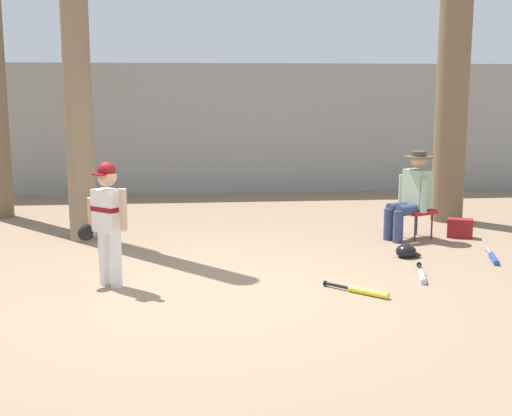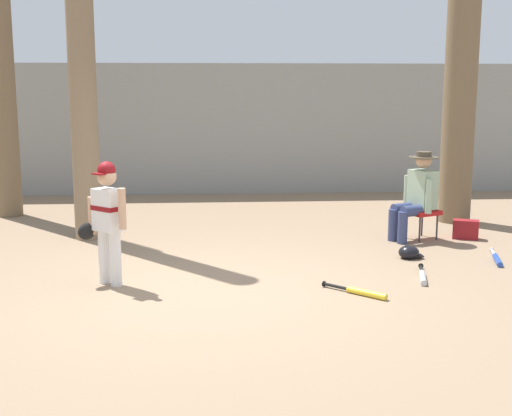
{
  "view_description": "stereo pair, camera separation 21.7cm",
  "coord_description": "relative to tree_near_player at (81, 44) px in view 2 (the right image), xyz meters",
  "views": [
    {
      "loc": [
        -0.17,
        -6.67,
        2.06
      ],
      "look_at": [
        0.54,
        0.65,
        0.75
      ],
      "focal_mm": 47.95,
      "sensor_mm": 36.0,
      "label": 1
    },
    {
      "loc": [
        0.05,
        -6.69,
        2.06
      ],
      "look_at": [
        0.54,
        0.65,
        0.75
      ],
      "focal_mm": 47.95,
      "sensor_mm": 36.0,
      "label": 2
    }
  ],
  "objects": [
    {
      "name": "tree_near_player",
      "position": [
        0.0,
        0.0,
        0.0
      ],
      "size": [
        0.49,
        0.49,
        5.7
      ],
      "color": "#7F6B51",
      "rests_on": "ground"
    },
    {
      "name": "bat_aluminum_silver",
      "position": [
        3.96,
        -2.31,
        -2.58
      ],
      "size": [
        0.25,
        0.72,
        0.07
      ],
      "color": "#B7BCC6",
      "rests_on": "ground"
    },
    {
      "name": "bat_yellow_trainer",
      "position": [
        3.17,
        -2.83,
        -2.58
      ],
      "size": [
        0.58,
        0.56,
        0.07
      ],
      "color": "yellow",
      "rests_on": "ground"
    },
    {
      "name": "tree_behind_spectator",
      "position": [
        5.44,
        0.84,
        -0.02
      ],
      "size": [
        0.68,
        0.68,
        5.85
      ],
      "color": "brown",
      "rests_on": "ground"
    },
    {
      "name": "handbag_beside_stool",
      "position": [
        5.16,
        -0.38,
        -2.48
      ],
      "size": [
        0.38,
        0.29,
        0.26
      ],
      "primitive_type": "cube",
      "rotation": [
        0.0,
        0.0,
        -0.38
      ],
      "color": "maroon",
      "rests_on": "ground"
    },
    {
      "name": "seated_spectator",
      "position": [
        4.45,
        -0.4,
        -1.97
      ],
      "size": [
        0.67,
        0.55,
        1.2
      ],
      "color": "navy",
      "rests_on": "ground"
    },
    {
      "name": "ground_plane",
      "position": [
        1.63,
        -2.64,
        -2.61
      ],
      "size": [
        60.0,
        60.0,
        0.0
      ],
      "primitive_type": "plane",
      "color": "#897056"
    },
    {
      "name": "batting_helmet_black",
      "position": [
        4.07,
        -1.4,
        -2.54
      ],
      "size": [
        0.3,
        0.23,
        0.17
      ],
      "color": "black",
      "rests_on": "ground"
    },
    {
      "name": "folding_stool",
      "position": [
        4.54,
        -0.36,
        -2.25
      ],
      "size": [
        0.53,
        0.53,
        0.41
      ],
      "color": "red",
      "rests_on": "ground"
    },
    {
      "name": "bat_blue_youth",
      "position": [
        5.08,
        -1.63,
        -2.58
      ],
      "size": [
        0.27,
        0.75,
        0.07
      ],
      "color": "#2347AD",
      "rests_on": "ground"
    },
    {
      "name": "concrete_back_wall",
      "position": [
        1.63,
        4.01,
        -1.36
      ],
      "size": [
        18.0,
        0.36,
        2.49
      ],
      "primitive_type": "cube",
      "color": "gray",
      "rests_on": "ground"
    },
    {
      "name": "young_ballplayer",
      "position": [
        0.6,
        -2.27,
        -1.87
      ],
      "size": [
        0.58,
        0.43,
        1.31
      ],
      "color": "white",
      "rests_on": "ground"
    }
  ]
}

